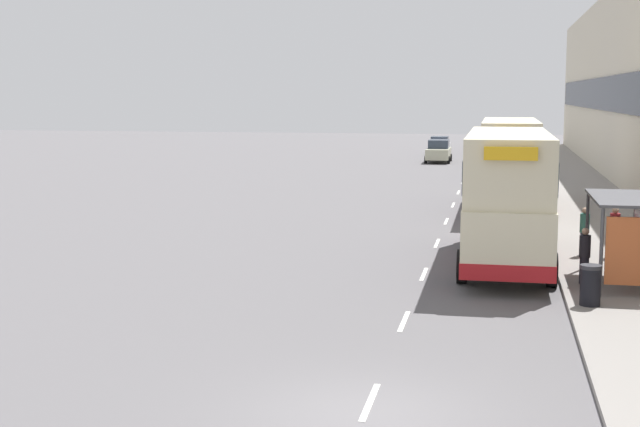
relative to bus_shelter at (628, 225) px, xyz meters
The scene contains 20 objects.
ground_plane 12.75m from the bus_shelter, 117.24° to the right, with size 220.00×220.00×0.00m, color #5B595B.
pavement 27.36m from the bus_shelter, 88.47° to the left, with size 5.00×93.00×0.14m.
lane_mark_0 12.22m from the bus_shelter, 118.56° to the right, with size 0.12×2.00×0.01m.
lane_mark_1 7.71m from the bus_shelter, 140.54° to the right, with size 0.12×2.00×0.01m.
lane_mark_2 6.17m from the bus_shelter, 169.22° to the left, with size 0.12×2.00×0.01m.
lane_mark_3 9.23m from the bus_shelter, 129.71° to the left, with size 0.12×2.00×0.01m.
lane_mark_4 14.17m from the bus_shelter, 114.27° to the left, with size 0.12×2.00×0.01m.
lane_mark_5 19.61m from the bus_shelter, 107.20° to the left, with size 0.12×2.00×0.01m.
lane_mark_6 25.24m from the bus_shelter, 103.26° to the left, with size 0.12×2.00×0.01m.
lane_mark_7 30.96m from the bus_shelter, 100.77° to the left, with size 0.12×2.00×0.01m.
bus_shelter is the anchor object (origin of this frame).
double_decker_bus_near 4.59m from the bus_shelter, 136.20° to the left, with size 2.85×10.17×4.30m.
double_decker_bus_ahead 17.13m from the bus_shelter, 100.44° to the left, with size 2.85×10.55×4.30m.
car_0 32.83m from the bus_shelter, 95.71° to the left, with size 2.07×4.30×1.84m.
car_1 47.63m from the bus_shelter, 100.15° to the left, with size 2.02×4.59×1.81m.
car_2 56.88m from the bus_shelter, 99.03° to the left, with size 1.93×4.28×1.65m.
pedestrian_at_shelter 4.66m from the bus_shelter, 87.13° to the left, with size 0.33×0.33×1.67m.
pedestrian_2 1.46m from the bus_shelter, behind, with size 0.32×0.32×1.61m.
pedestrian_3 4.82m from the bus_shelter, 98.80° to the left, with size 0.32×0.32×1.62m.
litter_bin 3.20m from the bus_shelter, 114.32° to the right, with size 0.55×0.55×1.05m.
Camera 1 is at (2.15, -14.71, 5.51)m, focal length 50.00 mm.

